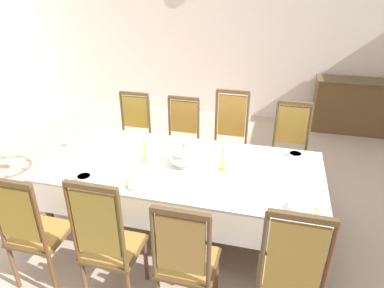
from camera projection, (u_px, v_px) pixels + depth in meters
The scene contains 22 objects.
ground at pixel (189, 215), 3.94m from camera, with size 8.10×6.42×0.04m, color #B9A38F.
back_wall at pixel (236, 32), 6.07m from camera, with size 8.10×0.08×3.06m, color silver.
dining_table at pixel (183, 171), 3.43m from camera, with size 2.68×1.23×0.76m.
tablecloth at pixel (183, 172), 3.44m from camera, with size 2.70×1.25×0.35m.
chair_south_a at pixel (34, 230), 2.82m from camera, with size 0.44×0.42×1.13m.
chair_north_a at pixel (133, 132), 4.59m from camera, with size 0.44×0.42×1.08m.
chair_south_b at pixel (108, 242), 2.65m from camera, with size 0.44×0.42×1.21m.
chair_north_b at pixel (181, 138), 4.44m from camera, with size 0.44×0.42×1.07m.
chair_south_c at pixel (186, 260), 2.53m from camera, with size 0.44×0.42×1.11m.
chair_north_c at pixel (229, 140), 4.29m from camera, with size 0.44×0.42×1.21m.
chair_south_d at pixel (289, 276), 2.35m from camera, with size 0.44×0.42×1.22m.
chair_north_d at pixel (290, 148), 4.13m from camera, with size 0.44×0.42×1.13m.
soup_tureen at pixel (184, 155), 3.35m from camera, with size 0.29×0.29×0.23m.
candlestick_west at pixel (144, 148), 3.43m from camera, with size 0.07×0.07×0.34m.
candlestick_east at pixel (223, 157), 3.25m from camera, with size 0.07×0.07×0.35m.
bowl_near_left at pixel (138, 186), 3.03m from camera, with size 0.16×0.16×0.03m.
bowl_near_right at pixel (301, 208), 2.73m from camera, with size 0.19×0.19×0.05m.
bowl_far_left at pixel (84, 177), 3.16m from camera, with size 0.14×0.14×0.03m.
bowl_far_right at pixel (295, 154), 3.55m from camera, with size 0.14×0.14×0.04m.
spoon_primary at pixel (127, 184), 3.09m from camera, with size 0.06×0.17×0.01m.
spoon_secondary at pixel (316, 211), 2.74m from camera, with size 0.03×0.18×0.01m.
sideboard at pixel (358, 106), 5.79m from camera, with size 1.44×0.48×0.90m.
Camera 1 is at (0.83, -3.06, 2.46)m, focal length 32.25 mm.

